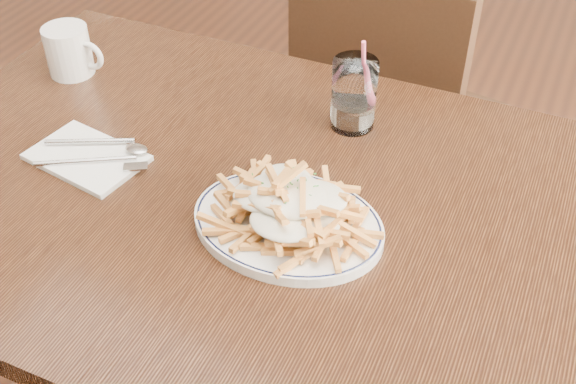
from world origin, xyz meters
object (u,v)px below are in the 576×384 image
at_px(chair_far, 388,111).
at_px(water_glass, 354,98).
at_px(loaded_fries, 288,201).
at_px(coffee_mug, 70,51).
at_px(fries_plate, 288,224).
at_px(table, 255,230).

bearing_deg(chair_far, water_glass, -83.31).
relative_size(loaded_fries, coffee_mug, 2.05).
bearing_deg(fries_plate, water_glass, 91.20).
distance_m(chair_far, loaded_fries, 0.77).
distance_m(table, water_glass, 0.28).
xyz_separation_m(chair_far, fries_plate, (0.06, -0.71, 0.26)).
height_order(table, fries_plate, fries_plate).
distance_m(loaded_fries, coffee_mug, 0.59).
height_order(chair_far, loaded_fries, chair_far).
distance_m(table, loaded_fries, 0.16).
bearing_deg(water_glass, fries_plate, -88.80).
xyz_separation_m(table, coffee_mug, (-0.46, 0.18, 0.12)).
xyz_separation_m(table, chair_far, (0.03, 0.66, -0.17)).
xyz_separation_m(fries_plate, coffee_mug, (-0.54, 0.23, 0.04)).
bearing_deg(loaded_fries, water_glass, 91.20).
height_order(water_glass, coffee_mug, water_glass).
relative_size(table, chair_far, 1.36).
xyz_separation_m(loaded_fries, coffee_mug, (-0.54, 0.23, -0.01)).
relative_size(fries_plate, coffee_mug, 2.79).
bearing_deg(table, loaded_fries, -32.17).
relative_size(chair_far, fries_plate, 2.69).
height_order(chair_far, fries_plate, chair_far).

